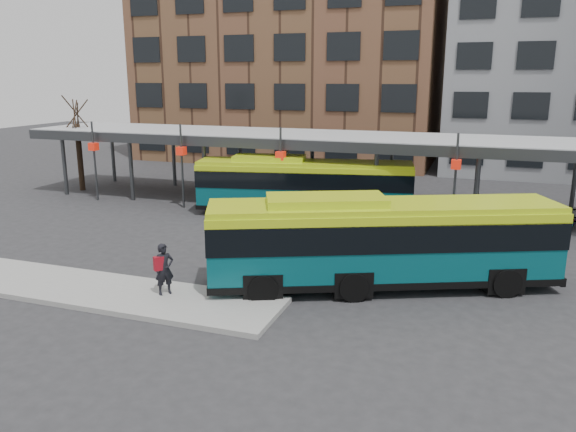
# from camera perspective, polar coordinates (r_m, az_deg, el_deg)

# --- Properties ---
(ground) EXTENTS (120.00, 120.00, 0.00)m
(ground) POSITION_cam_1_polar(r_m,az_deg,el_deg) (20.97, -2.18, -6.70)
(ground) COLOR #28282B
(ground) RESTS_ON ground
(boarding_island) EXTENTS (14.00, 3.00, 0.18)m
(boarding_island) POSITION_cam_1_polar(r_m,az_deg,el_deg) (21.17, -19.39, -7.06)
(boarding_island) COLOR gray
(boarding_island) RESTS_ON ground
(canopy) EXTENTS (40.00, 6.53, 4.80)m
(canopy) POSITION_cam_1_polar(r_m,az_deg,el_deg) (32.13, 6.20, 7.67)
(canopy) COLOR #999B9E
(canopy) RESTS_ON ground
(tree) EXTENTS (1.64, 1.64, 5.60)m
(tree) POSITION_cam_1_polar(r_m,az_deg,el_deg) (39.70, -20.42, 5.94)
(tree) COLOR black
(tree) RESTS_ON ground
(building_brick) EXTENTS (26.00, 14.00, 22.00)m
(building_brick) POSITION_cam_1_polar(r_m,az_deg,el_deg) (53.22, 0.48, 17.88)
(building_brick) COLOR brown
(building_brick) RESTS_ON ground
(bus_front) EXTENTS (12.33, 7.33, 3.39)m
(bus_front) POSITION_cam_1_polar(r_m,az_deg,el_deg) (20.18, 9.44, -2.43)
(bus_front) COLOR #074A52
(bus_front) RESTS_ON ground
(bus_rear) EXTENTS (11.89, 4.70, 3.21)m
(bus_rear) POSITION_cam_1_polar(r_m,az_deg,el_deg) (30.75, 1.56, 3.25)
(bus_rear) COLOR #074A52
(bus_rear) RESTS_ON ground
(pedestrian) EXTENTS (0.74, 0.77, 1.78)m
(pedestrian) POSITION_cam_1_polar(r_m,az_deg,el_deg) (19.52, -12.48, -5.26)
(pedestrian) COLOR black
(pedestrian) RESTS_ON boarding_island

